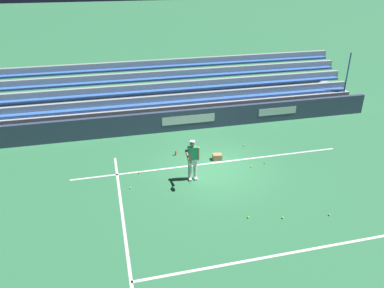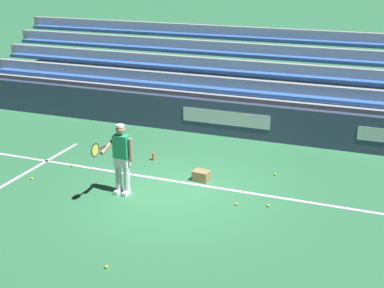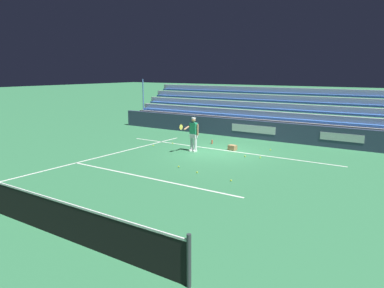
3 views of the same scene
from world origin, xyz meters
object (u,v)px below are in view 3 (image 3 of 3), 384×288
at_px(tennis_ball_toward_net, 245,156).
at_px(tennis_net, 20,205).
at_px(tennis_ball_midcourt, 270,150).
at_px(tennis_player, 193,134).
at_px(water_bottle, 212,142).
at_px(tennis_ball_far_left, 173,143).
at_px(tennis_ball_by_box, 179,167).
at_px(ball_box_cardboard, 232,148).
at_px(tennis_ball_far_right, 153,146).
at_px(tennis_ball_on_baseline, 260,157).
at_px(tennis_ball_stray_back, 197,172).
at_px(tennis_ball_near_player, 231,180).

bearing_deg(tennis_ball_toward_net, tennis_net, 81.47).
height_order(tennis_ball_midcourt, tennis_ball_toward_net, same).
xyz_separation_m(tennis_player, water_bottle, (0.23, -2.23, -0.78)).
height_order(tennis_ball_far_left, water_bottle, water_bottle).
bearing_deg(tennis_ball_toward_net, tennis_ball_by_box, 66.25).
xyz_separation_m(ball_box_cardboard, tennis_ball_far_left, (3.54, 0.40, -0.10)).
distance_m(tennis_ball_far_right, tennis_ball_on_baseline, 5.97).
bearing_deg(tennis_player, tennis_ball_toward_net, -172.26).
bearing_deg(tennis_player, tennis_ball_stray_back, 126.17).
xyz_separation_m(tennis_ball_stray_back, water_bottle, (2.62, -5.50, 0.08)).
distance_m(tennis_ball_by_box, tennis_ball_near_player, 2.85).
relative_size(ball_box_cardboard, tennis_ball_far_left, 6.06).
bearing_deg(tennis_net, tennis_ball_far_left, -73.76).
distance_m(ball_box_cardboard, tennis_ball_far_left, 3.57).
height_order(ball_box_cardboard, water_bottle, ball_box_cardboard).
height_order(tennis_ball_stray_back, tennis_net, tennis_net).
distance_m(tennis_ball_midcourt, tennis_ball_on_baseline, 1.87).
bearing_deg(water_bottle, tennis_ball_by_box, 105.93).
bearing_deg(tennis_player, tennis_ball_by_box, 112.87).
bearing_deg(tennis_ball_far_right, tennis_ball_on_baseline, -173.69).
distance_m(tennis_ball_stray_back, tennis_ball_on_baseline, 3.96).
relative_size(tennis_ball_near_player, tennis_net, 0.01).
distance_m(tennis_ball_on_baseline, tennis_ball_toward_net, 0.72).
relative_size(tennis_player, tennis_net, 0.15).
distance_m(tennis_ball_near_player, tennis_ball_far_left, 7.58).
bearing_deg(tennis_net, tennis_ball_far_right, -69.63).
bearing_deg(tennis_player, tennis_net, 96.57).
relative_size(tennis_ball_on_baseline, tennis_ball_toward_net, 1.00).
bearing_deg(water_bottle, tennis_player, 95.97).
bearing_deg(tennis_ball_far_left, tennis_ball_toward_net, 172.48).
bearing_deg(tennis_ball_stray_back, tennis_ball_toward_net, -95.02).
bearing_deg(tennis_ball_midcourt, tennis_ball_near_player, 98.70).
height_order(tennis_player, tennis_net, tennis_player).
bearing_deg(tennis_ball_stray_back, tennis_net, 79.60).
bearing_deg(tennis_net, ball_box_cardboard, -91.67).
distance_m(ball_box_cardboard, tennis_ball_far_right, 4.29).
xyz_separation_m(ball_box_cardboard, tennis_ball_stray_back, (-0.91, 4.67, -0.10)).
bearing_deg(tennis_ball_near_player, tennis_ball_far_right, -27.35).
relative_size(tennis_ball_stray_back, tennis_ball_toward_net, 1.00).
distance_m(ball_box_cardboard, tennis_ball_stray_back, 4.76).
relative_size(tennis_player, tennis_ball_on_baseline, 25.98).
xyz_separation_m(tennis_ball_on_baseline, water_bottle, (3.64, -1.68, 0.08)).
bearing_deg(tennis_ball_far_right, tennis_player, -177.61).
distance_m(tennis_player, ball_box_cardboard, 2.18).
distance_m(ball_box_cardboard, tennis_ball_toward_net, 1.60).
relative_size(ball_box_cardboard, tennis_ball_near_player, 6.06).
bearing_deg(tennis_ball_far_right, tennis_ball_midcourt, -156.17).
distance_m(ball_box_cardboard, tennis_ball_near_player, 5.53).
bearing_deg(tennis_ball_on_baseline, tennis_ball_toward_net, 14.68).
bearing_deg(tennis_ball_by_box, tennis_ball_midcourt, -109.47).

